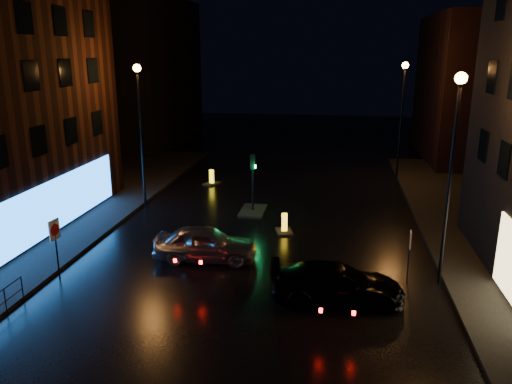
% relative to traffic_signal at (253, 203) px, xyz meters
% --- Properties ---
extents(ground, '(120.00, 120.00, 0.00)m').
position_rel_traffic_signal_xyz_m(ground, '(1.20, -14.00, -0.50)').
color(ground, black).
rests_on(ground, ground).
extents(building_far_left, '(8.00, 16.00, 14.00)m').
position_rel_traffic_signal_xyz_m(building_far_left, '(-14.80, 21.00, 6.50)').
color(building_far_left, black).
rests_on(building_far_left, ground).
extents(building_far_right, '(8.00, 14.00, 12.00)m').
position_rel_traffic_signal_xyz_m(building_far_right, '(16.20, 18.00, 5.50)').
color(building_far_right, black).
rests_on(building_far_right, ground).
extents(street_lamp_lfar, '(0.44, 0.44, 8.37)m').
position_rel_traffic_signal_xyz_m(street_lamp_lfar, '(-6.60, -0.00, 5.06)').
color(street_lamp_lfar, black).
rests_on(street_lamp_lfar, ground).
extents(street_lamp_rnear, '(0.44, 0.44, 8.37)m').
position_rel_traffic_signal_xyz_m(street_lamp_rnear, '(9.00, -8.00, 5.06)').
color(street_lamp_rnear, black).
rests_on(street_lamp_rnear, ground).
extents(street_lamp_rfar, '(0.44, 0.44, 8.37)m').
position_rel_traffic_signal_xyz_m(street_lamp_rfar, '(9.00, 8.00, 5.06)').
color(street_lamp_rfar, black).
rests_on(street_lamp_rfar, ground).
extents(traffic_signal, '(1.40, 2.40, 3.45)m').
position_rel_traffic_signal_xyz_m(traffic_signal, '(0.00, 0.00, 0.00)').
color(traffic_signal, black).
rests_on(traffic_signal, ground).
extents(silver_hatchback, '(4.69, 2.13, 1.56)m').
position_rel_traffic_signal_xyz_m(silver_hatchback, '(-0.94, -7.21, 0.28)').
color(silver_hatchback, '#ACAEB3').
rests_on(silver_hatchback, ground).
extents(dark_sedan, '(5.14, 2.48, 1.44)m').
position_rel_traffic_signal_xyz_m(dark_sedan, '(4.90, -10.18, 0.22)').
color(dark_sedan, black).
rests_on(dark_sedan, ground).
extents(bollard_near, '(1.07, 1.35, 1.03)m').
position_rel_traffic_signal_xyz_m(bollard_near, '(2.18, -3.15, -0.28)').
color(bollard_near, black).
rests_on(bollard_near, ground).
extents(bollard_far, '(1.23, 1.43, 1.05)m').
position_rel_traffic_signal_xyz_m(bollard_far, '(-3.88, 5.64, -0.27)').
color(bollard_far, black).
rests_on(bollard_far, ground).
extents(road_sign_left, '(0.14, 0.62, 2.55)m').
position_rel_traffic_signal_xyz_m(road_sign_left, '(-6.48, -10.00, 1.41)').
color(road_sign_left, black).
rests_on(road_sign_left, ground).
extents(road_sign_right, '(0.11, 0.50, 2.07)m').
position_rel_traffic_signal_xyz_m(road_sign_right, '(7.78, -7.79, 1.05)').
color(road_sign_right, black).
rests_on(road_sign_right, ground).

